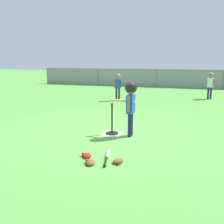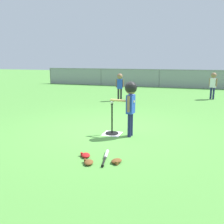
% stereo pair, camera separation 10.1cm
% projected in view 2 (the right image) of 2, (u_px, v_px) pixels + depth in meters
% --- Properties ---
extents(ground_plane, '(60.00, 60.00, 0.00)m').
position_uv_depth(ground_plane, '(108.00, 130.00, 6.44)').
color(ground_plane, '#51933D').
extents(home_plate, '(0.44, 0.44, 0.01)m').
position_uv_depth(home_plate, '(112.00, 134.00, 6.11)').
color(home_plate, white).
rests_on(home_plate, ground_plane).
extents(batting_tee, '(0.32, 0.32, 0.75)m').
position_uv_depth(batting_tee, '(112.00, 129.00, 6.09)').
color(batting_tee, black).
rests_on(batting_tee, ground_plane).
extents(baseball_on_tee, '(0.07, 0.07, 0.07)m').
position_uv_depth(baseball_on_tee, '(112.00, 102.00, 5.95)').
color(baseball_on_tee, white).
rests_on(baseball_on_tee, batting_tee).
extents(batter_child, '(0.65, 0.37, 1.30)m').
position_uv_depth(batter_child, '(130.00, 98.00, 5.74)').
color(batter_child, '#191E4C').
rests_on(batter_child, ground_plane).
extents(fielder_deep_center, '(0.34, 0.24, 1.19)m').
position_uv_depth(fielder_deep_center, '(120.00, 83.00, 10.76)').
color(fielder_deep_center, '#262626').
rests_on(fielder_deep_center, ground_plane).
extents(fielder_near_right, '(0.33, 0.24, 1.21)m').
position_uv_depth(fielder_near_right, '(213.00, 82.00, 11.13)').
color(fielder_near_right, '#191E4C').
rests_on(fielder_near_right, ground_plane).
extents(spare_bat_silver, '(0.20, 0.71, 0.06)m').
position_uv_depth(spare_bat_silver, '(106.00, 156.00, 4.66)').
color(spare_bat_silver, silver).
rests_on(spare_bat_silver, ground_plane).
extents(glove_by_plate, '(0.25, 0.27, 0.07)m').
position_uv_depth(glove_by_plate, '(86.00, 155.00, 4.67)').
color(glove_by_plate, '#B21919').
rests_on(glove_by_plate, ground_plane).
extents(glove_near_bats, '(0.22, 0.25, 0.07)m').
position_uv_depth(glove_near_bats, '(89.00, 162.00, 4.35)').
color(glove_near_bats, brown).
rests_on(glove_near_bats, ground_plane).
extents(glove_tossed_aside, '(0.24, 0.27, 0.07)m').
position_uv_depth(glove_tossed_aside, '(116.00, 161.00, 4.40)').
color(glove_tossed_aside, brown).
rests_on(glove_tossed_aside, ground_plane).
extents(outfield_fence, '(16.06, 0.06, 1.15)m').
position_uv_depth(outfield_fence, '(159.00, 78.00, 15.99)').
color(outfield_fence, slate).
rests_on(outfield_fence, ground_plane).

